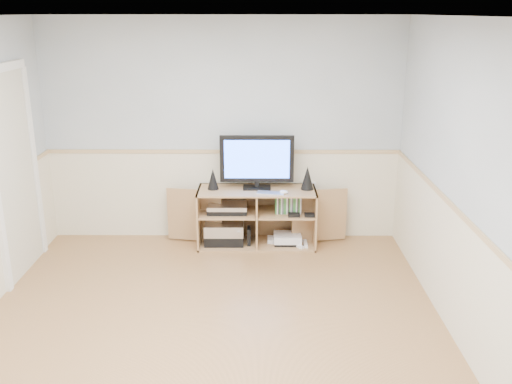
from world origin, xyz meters
TOP-DOWN VIEW (x-y plane):
  - room at (-0.06, 0.12)m, footprint 4.04×4.54m
  - media_cabinet at (0.38, 2.03)m, footprint 2.05×0.49m
  - monitor at (0.38, 2.02)m, footprint 0.81×0.18m
  - speaker_left at (-0.10, 1.99)m, footprint 0.12×0.12m
  - speaker_right at (0.94, 1.99)m, footprint 0.14×0.14m
  - keyboard at (0.53, 1.83)m, footprint 0.32×0.17m
  - mouse at (0.67, 1.83)m, footprint 0.11×0.10m
  - av_components at (0.03, 1.97)m, footprint 0.52×0.33m
  - game_consoles at (0.72, 1.96)m, footprint 0.45×0.30m
  - game_cases at (0.73, 1.95)m, footprint 0.28×0.14m
  - wall_outlet at (1.00, 2.23)m, footprint 0.12×0.03m

SIDE VIEW (x-z plane):
  - game_consoles at x=0.72m, z-range 0.02..0.13m
  - av_components at x=0.03m, z-range -0.01..0.45m
  - media_cabinet at x=0.38m, z-range 0.01..0.66m
  - game_cases at x=0.73m, z-range 0.39..0.58m
  - wall_outlet at x=1.00m, z-range 0.54..0.66m
  - keyboard at x=0.53m, z-range 0.65..0.66m
  - mouse at x=0.67m, z-range 0.65..0.69m
  - speaker_left at x=-0.10m, z-range 0.65..0.88m
  - speaker_right at x=0.94m, z-range 0.65..0.91m
  - monitor at x=0.38m, z-range 0.67..1.27m
  - room at x=-0.06m, z-range -0.05..2.49m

